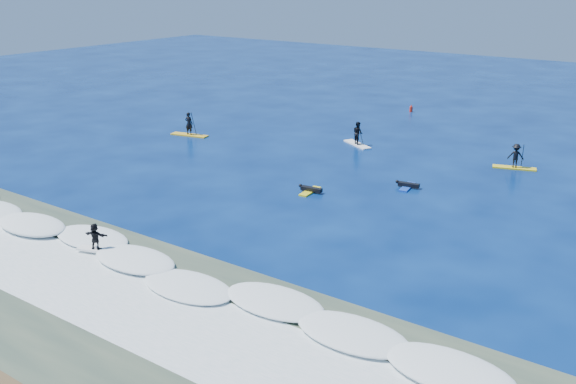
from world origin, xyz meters
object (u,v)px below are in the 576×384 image
Objects in this scene: wave_surfer at (95,238)px; marker_buoy at (411,109)px; sup_paddler_center at (358,135)px; prone_paddler_near at (310,190)px; prone_paddler_far at (407,185)px; sup_paddler_right at (516,157)px; sup_paddler_left at (189,127)px.

wave_surfer is 40.92m from marker_buoy.
sup_paddler_center is 1.51× the size of wave_surfer.
sup_paddler_center is at bearing 10.66° from prone_paddler_near.
wave_surfer is (-8.17, -18.60, 0.68)m from prone_paddler_far.
wave_surfer is 2.74× the size of marker_buoy.
sup_paddler_center is at bearing 72.00° from wave_surfer.
sup_paddler_right is 15.78m from prone_paddler_near.
sup_paddler_center is 4.12× the size of marker_buoy.
sup_paddler_right is at bearing -40.28° from prone_paddler_near.
sup_paddler_left is at bearing 176.37° from sup_paddler_right.
prone_paddler_far is at bearing -16.73° from sup_paddler_left.
prone_paddler_near is 6.47m from prone_paddler_far.
wave_surfer is at bearing 161.02° from prone_paddler_near.
prone_paddler_near is at bearing -32.40° from sup_paddler_left.
sup_paddler_left is 26.71m from sup_paddler_right.
sup_paddler_right reaches higher than prone_paddler_far.
sup_paddler_right is (25.93, 6.41, 0.08)m from sup_paddler_left.
marker_buoy is (-2.10, 14.58, -0.50)m from sup_paddler_center.
sup_paddler_center is at bearing 37.64° from prone_paddler_far.
marker_buoy is (-2.07, 40.87, -0.49)m from wave_surfer.
prone_paddler_near is 1.01× the size of prone_paddler_far.
sup_paddler_center is (13.42, 5.66, 0.10)m from sup_paddler_left.
wave_surfer is at bearing 147.31° from prone_paddler_far.
prone_paddler_far is (-4.38, -8.44, -0.68)m from sup_paddler_right.
sup_paddler_center is 1.02× the size of sup_paddler_right.
sup_paddler_center is 1.52× the size of prone_paddler_far.
sup_paddler_left reaches higher than sup_paddler_center.
sup_paddler_center is at bearing 11.49° from sup_paddler_left.
sup_paddler_left is 4.54× the size of marker_buoy.
sup_paddler_left reaches higher than wave_surfer.
prone_paddler_near is (16.86, -6.48, -0.59)m from sup_paddler_left.
sup_paddler_right is 20.12m from marker_buoy.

